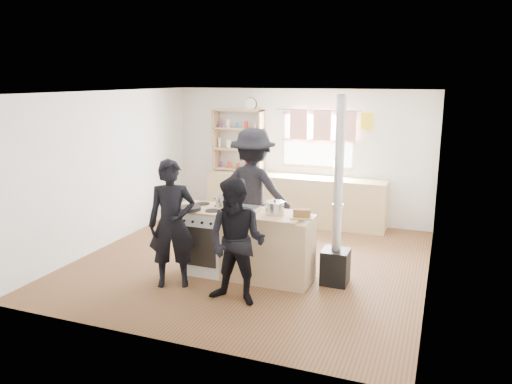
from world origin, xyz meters
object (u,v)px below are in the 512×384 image
at_px(skillet_greens, 190,208).
at_px(person_near_right, 237,242).
at_px(stockpot_stove, 223,201).
at_px(roast_tray, 245,209).
at_px(stockpot_counter, 275,208).
at_px(flue_heater, 336,237).
at_px(person_near_left, 172,224).
at_px(person_far, 253,191).
at_px(thermos, 336,170).
at_px(bread_board, 302,214).
at_px(cooking_island, 247,244).

relative_size(skillet_greens, person_near_right, 0.28).
bearing_deg(person_near_right, stockpot_stove, 124.85).
xyz_separation_m(roast_tray, stockpot_counter, (0.42, -0.00, 0.05)).
height_order(stockpot_counter, flue_heater, flue_heater).
relative_size(stockpot_stove, stockpot_counter, 0.86).
bearing_deg(person_near_left, person_far, 46.84).
xyz_separation_m(skillet_greens, person_far, (0.46, 1.21, 0.02)).
height_order(stockpot_stove, person_near_left, person_near_left).
distance_m(person_near_left, person_far, 1.70).
relative_size(thermos, person_near_left, 0.19).
bearing_deg(person_near_left, thermos, 41.27).
height_order(thermos, roast_tray, thermos).
relative_size(skillet_greens, person_far, 0.22).
distance_m(person_near_right, person_far, 1.89).
bearing_deg(roast_tray, bread_board, -4.15).
bearing_deg(flue_heater, person_far, 151.52).
bearing_deg(person_near_right, roast_tray, 107.34).
bearing_deg(stockpot_counter, person_near_left, -152.29).
height_order(stockpot_counter, person_far, person_far).
bearing_deg(person_far, person_near_left, 76.33).
bearing_deg(flue_heater, bread_board, -150.00).
height_order(cooking_island, bread_board, bread_board).
distance_m(thermos, person_near_left, 3.69).
xyz_separation_m(cooking_island, stockpot_stove, (-0.41, 0.13, 0.54)).
xyz_separation_m(thermos, cooking_island, (-0.63, -2.77, -0.59)).
distance_m(skillet_greens, stockpot_stove, 0.49).
bearing_deg(person_near_left, bread_board, -6.00).
xyz_separation_m(person_near_left, person_near_right, (1.00, -0.19, -0.07)).
distance_m(thermos, cooking_island, 2.90).
xyz_separation_m(skillet_greens, bread_board, (1.54, 0.17, 0.02)).
distance_m(stockpot_counter, person_near_left, 1.36).
height_order(cooking_island, stockpot_counter, stockpot_counter).
relative_size(thermos, person_far, 0.16).
bearing_deg(stockpot_counter, stockpot_stove, 171.01).
bearing_deg(person_near_right, person_near_left, 171.36).
height_order(thermos, person_near_left, person_near_left).
relative_size(roast_tray, flue_heater, 0.15).
bearing_deg(stockpot_counter, skillet_greens, -169.17).
bearing_deg(person_near_right, bread_board, 54.86).
xyz_separation_m(thermos, person_near_left, (-1.43, -3.40, -0.22)).
relative_size(flue_heater, person_far, 1.28).
relative_size(person_near_right, person_far, 0.80).
xyz_separation_m(cooking_island, bread_board, (0.79, -0.05, 0.51)).
xyz_separation_m(thermos, stockpot_counter, (-0.23, -2.77, -0.04)).
bearing_deg(skillet_greens, roast_tray, 17.13).
distance_m(stockpot_counter, flue_heater, 0.90).
xyz_separation_m(stockpot_stove, person_near_left, (-0.39, -0.76, -0.17)).
bearing_deg(skillet_greens, bread_board, 6.16).
height_order(roast_tray, bread_board, bread_board).
bearing_deg(person_near_left, roast_tray, 13.33).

